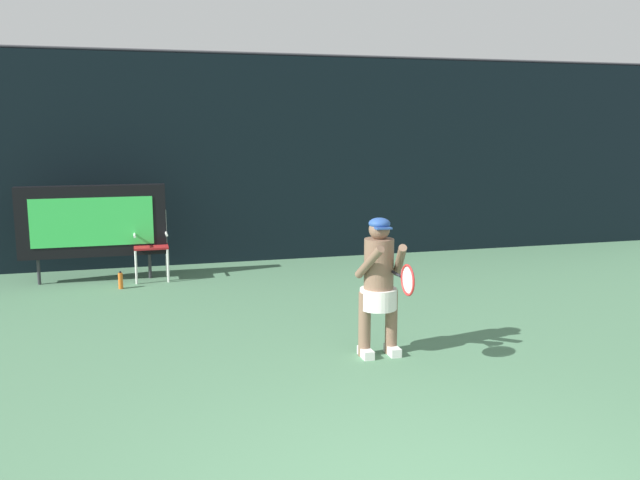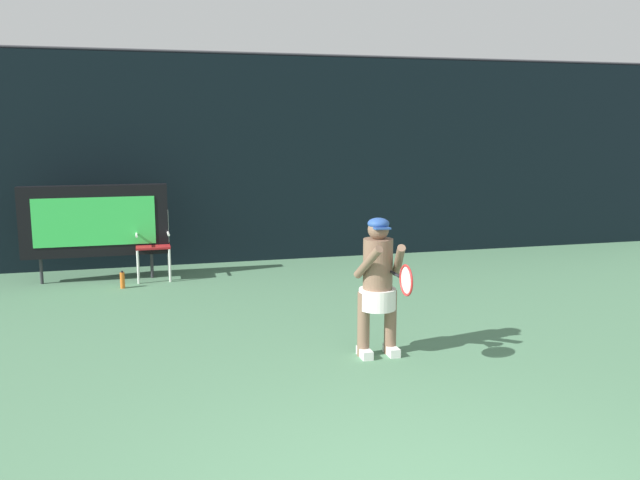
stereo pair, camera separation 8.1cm
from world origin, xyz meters
TOP-DOWN VIEW (x-y plane):
  - backdrop_screen at (0.00, 8.50)m, footprint 18.00×0.12m
  - scoreboard at (-2.31, 7.51)m, footprint 2.20×0.21m
  - umpire_chair at (-1.45, 7.41)m, footprint 0.52×0.44m
  - water_bottle at (-1.92, 6.90)m, footprint 0.07×0.07m
  - tennis_player at (0.76, 3.13)m, footprint 0.52×0.59m
  - tennis_racket at (0.87, 2.64)m, footprint 0.03×0.60m

SIDE VIEW (x-z plane):
  - water_bottle at x=-1.92m, z-range -0.01..0.26m
  - umpire_chair at x=-1.45m, z-range 0.08..1.16m
  - tennis_player at x=0.76m, z-range 0.06..1.53m
  - tennis_racket at x=0.87m, z-range 0.76..1.07m
  - scoreboard at x=-2.31m, z-range 0.20..1.70m
  - backdrop_screen at x=0.00m, z-range -0.02..3.64m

